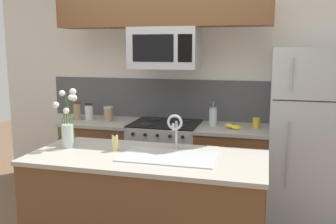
{
  "coord_description": "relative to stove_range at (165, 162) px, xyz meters",
  "views": [
    {
      "loc": [
        1.1,
        -3.1,
        1.76
      ],
      "look_at": [
        0.2,
        0.27,
        1.16
      ],
      "focal_mm": 40.0,
      "sensor_mm": 36.0,
      "label": 1
    }
  ],
  "objects": [
    {
      "name": "rear_partition",
      "position": [
        0.3,
        0.38,
        0.84
      ],
      "size": [
        5.2,
        0.1,
        2.6
      ],
      "primitive_type": "cube",
      "color": "silver",
      "rests_on": "ground"
    },
    {
      "name": "splash_band",
      "position": [
        -0.0,
        0.32,
        0.69
      ],
      "size": [
        3.13,
        0.01,
        0.48
      ],
      "primitive_type": "cube",
      "color": "#4C4C51",
      "rests_on": "rear_partition"
    },
    {
      "name": "back_counter_left",
      "position": [
        -0.78,
        0.0,
        -0.01
      ],
      "size": [
        0.84,
        0.65,
        0.91
      ],
      "color": "brown",
      "rests_on": "ground"
    },
    {
      "name": "back_counter_right",
      "position": [
        0.76,
        0.0,
        -0.01
      ],
      "size": [
        0.79,
        0.65,
        0.91
      ],
      "color": "brown",
      "rests_on": "ground"
    },
    {
      "name": "stove_range",
      "position": [
        0.0,
        0.0,
        0.0
      ],
      "size": [
        0.76,
        0.64,
        0.93
      ],
      "color": "#A8AAAF",
      "rests_on": "ground"
    },
    {
      "name": "microwave",
      "position": [
        0.0,
        -0.02,
        1.29
      ],
      "size": [
        0.74,
        0.4,
        0.44
      ],
      "color": "#A8AAAF"
    },
    {
      "name": "refrigerator",
      "position": [
        1.58,
        0.02,
        0.42
      ],
      "size": [
        0.89,
        0.74,
        1.77
      ],
      "color": "#A8AAAF",
      "rests_on": "ground"
    },
    {
      "name": "storage_jar_tall",
      "position": [
        -1.09,
        -0.03,
        0.55
      ],
      "size": [
        0.09,
        0.09,
        0.21
      ],
      "color": "#997F5B",
      "rests_on": "back_counter_left"
    },
    {
      "name": "storage_jar_medium",
      "position": [
        -0.96,
        0.02,
        0.54
      ],
      "size": [
        0.1,
        0.1,
        0.19
      ],
      "color": "silver",
      "rests_on": "back_counter_left"
    },
    {
      "name": "storage_jar_short",
      "position": [
        -0.7,
        0.01,
        0.53
      ],
      "size": [
        0.11,
        0.11,
        0.17
      ],
      "color": "#997F5B",
      "rests_on": "back_counter_left"
    },
    {
      "name": "banana_bunch",
      "position": [
        0.76,
        -0.06,
        0.47
      ],
      "size": [
        0.19,
        0.16,
        0.08
      ],
      "color": "yellow",
      "rests_on": "back_counter_right"
    },
    {
      "name": "french_press",
      "position": [
        0.53,
        0.06,
        0.55
      ],
      "size": [
        0.09,
        0.09,
        0.27
      ],
      "color": "silver",
      "rests_on": "back_counter_right"
    },
    {
      "name": "coffee_tin",
      "position": [
        1.0,
        0.05,
        0.5
      ],
      "size": [
        0.08,
        0.08,
        0.11
      ],
      "primitive_type": "cylinder",
      "color": "gold",
      "rests_on": "back_counter_right"
    },
    {
      "name": "island_counter",
      "position": [
        0.19,
        -1.25,
        -0.01
      ],
      "size": [
        1.89,
        0.85,
        0.91
      ],
      "color": "brown",
      "rests_on": "ground"
    },
    {
      "name": "kitchen_sink",
      "position": [
        0.37,
        -1.25,
        0.38
      ],
      "size": [
        0.76,
        0.44,
        0.16
      ],
      "color": "#ADAFB5",
      "rests_on": "island_counter"
    },
    {
      "name": "sink_faucet",
      "position": [
        0.37,
        -1.03,
        0.65
      ],
      "size": [
        0.14,
        0.14,
        0.31
      ],
      "color": "#B7BABF",
      "rests_on": "island_counter"
    },
    {
      "name": "dish_soap_bottle",
      "position": [
        -0.11,
        -1.18,
        0.52
      ],
      "size": [
        0.06,
        0.05,
        0.16
      ],
      "color": "#DBCC75",
      "rests_on": "island_counter"
    },
    {
      "name": "flower_vase",
      "position": [
        -0.55,
        -1.18,
        0.63
      ],
      "size": [
        0.18,
        0.17,
        0.51
      ],
      "color": "silver",
      "rests_on": "island_counter"
    }
  ]
}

